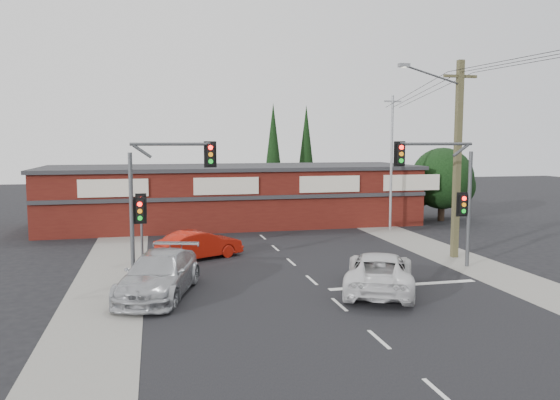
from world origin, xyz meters
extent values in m
plane|color=black|center=(0.00, 0.00, 0.00)|extent=(120.00, 120.00, 0.00)
cube|color=black|center=(0.00, 5.00, 0.01)|extent=(14.00, 70.00, 0.01)
cube|color=gray|center=(-8.50, 5.00, 0.01)|extent=(3.00, 70.00, 0.02)
cube|color=gray|center=(8.50, 5.00, 0.01)|extent=(3.00, 70.00, 0.02)
cube|color=silver|center=(3.50, -1.50, 0.01)|extent=(6.50, 0.35, 0.01)
imported|color=silver|center=(2.20, -2.02, 0.78)|extent=(4.66, 6.18, 1.56)
imported|color=#B0B3B6|center=(-6.42, -0.75, 0.83)|extent=(3.89, 6.18, 1.67)
imported|color=#A3160A|center=(-4.36, 5.61, 0.73)|extent=(4.66, 3.31, 1.46)
cube|color=silver|center=(0.00, -10.75, 0.01)|extent=(0.12, 1.60, 0.01)
cube|color=silver|center=(0.00, -7.12, 0.01)|extent=(0.12, 1.60, 0.01)
cube|color=silver|center=(0.00, -3.50, 0.01)|extent=(0.12, 1.60, 0.01)
cube|color=silver|center=(0.00, 0.13, 0.01)|extent=(0.12, 1.60, 0.01)
cube|color=silver|center=(0.00, 3.76, 0.01)|extent=(0.12, 1.60, 0.01)
cube|color=silver|center=(0.00, 7.38, 0.01)|extent=(0.12, 1.60, 0.01)
cube|color=silver|center=(0.00, 11.01, 0.01)|extent=(0.12, 1.60, 0.01)
cube|color=silver|center=(0.00, 14.64, 0.01)|extent=(0.12, 1.60, 0.01)
cube|color=silver|center=(0.00, 18.26, 0.01)|extent=(0.12, 1.60, 0.01)
cube|color=#45120D|center=(-1.00, 17.00, 2.00)|extent=(26.00, 8.00, 4.00)
cube|color=#2D2D30|center=(-1.00, 17.00, 4.10)|extent=(26.40, 8.40, 0.25)
cube|color=beige|center=(-9.00, 12.95, 3.10)|extent=(4.20, 0.12, 1.10)
cube|color=beige|center=(-2.00, 12.95, 3.10)|extent=(4.20, 0.12, 1.10)
cube|color=beige|center=(5.00, 12.95, 3.10)|extent=(4.20, 0.12, 1.10)
cube|color=beige|center=(11.00, 12.95, 3.10)|extent=(4.20, 0.12, 1.10)
cube|color=#2D2D30|center=(-1.00, 12.90, 2.30)|extent=(26.00, 0.15, 0.25)
cylinder|color=#2D2116|center=(14.50, 15.00, 0.90)|extent=(0.50, 0.50, 1.80)
sphere|color=black|center=(14.50, 15.00, 3.20)|extent=(4.60, 4.60, 4.60)
sphere|color=black|center=(16.00, 16.00, 2.50)|extent=(3.40, 3.40, 3.40)
sphere|color=black|center=(13.20, 16.40, 2.30)|extent=(2.80, 2.80, 2.80)
cylinder|color=#2D2116|center=(3.50, 24.00, 1.00)|extent=(0.24, 0.24, 2.00)
cone|color=black|center=(3.50, 24.00, 5.50)|extent=(1.80, 1.80, 7.50)
cylinder|color=#2D2116|center=(7.00, 26.00, 1.00)|extent=(0.24, 0.24, 2.00)
cone|color=black|center=(7.00, 26.00, 5.50)|extent=(1.80, 1.80, 7.50)
cylinder|color=#47494C|center=(-7.50, 2.00, 2.75)|extent=(0.18, 0.18, 5.50)
cylinder|color=#47494C|center=(-5.80, 2.00, 5.85)|extent=(3.40, 0.14, 0.14)
cylinder|color=#47494C|center=(-6.99, 2.00, 5.55)|extent=(0.82, 0.14, 0.63)
cube|color=black|center=(-4.10, 2.00, 5.40)|extent=(0.32, 0.22, 0.95)
cube|color=black|center=(-4.10, 2.07, 5.40)|extent=(0.55, 0.04, 1.15)
cylinder|color=#FF0C07|center=(-4.10, 1.87, 5.70)|extent=(0.20, 0.06, 0.20)
cylinder|color=orange|center=(-4.10, 1.87, 5.40)|extent=(0.20, 0.06, 0.20)
cylinder|color=#0CE526|center=(-4.10, 1.87, 5.10)|extent=(0.20, 0.06, 0.20)
cube|color=black|center=(-7.15, 2.00, 3.00)|extent=(0.32, 0.22, 0.95)
cube|color=black|center=(-7.15, 2.07, 3.00)|extent=(0.55, 0.04, 1.15)
cylinder|color=#FF0C07|center=(-7.15, 1.87, 3.30)|extent=(0.20, 0.06, 0.20)
cylinder|color=orange|center=(-7.15, 1.87, 3.00)|extent=(0.20, 0.06, 0.20)
cylinder|color=#0CE526|center=(-7.15, 1.87, 2.70)|extent=(0.20, 0.06, 0.20)
cylinder|color=#47494C|center=(8.00, 1.00, 2.75)|extent=(0.18, 0.18, 5.50)
cylinder|color=#47494C|center=(6.20, 1.00, 5.85)|extent=(3.60, 0.14, 0.14)
cylinder|color=#47494C|center=(7.46, 1.00, 5.55)|extent=(0.82, 0.14, 0.63)
cube|color=black|center=(4.40, 1.00, 5.40)|extent=(0.32, 0.22, 0.95)
cube|color=black|center=(4.40, 1.07, 5.40)|extent=(0.55, 0.04, 1.15)
cylinder|color=#FF0C07|center=(4.40, 0.87, 5.70)|extent=(0.20, 0.06, 0.20)
cylinder|color=orange|center=(4.40, 0.87, 5.40)|extent=(0.20, 0.06, 0.20)
cylinder|color=#0CE526|center=(4.40, 0.87, 5.10)|extent=(0.20, 0.06, 0.20)
cube|color=black|center=(7.65, 1.00, 3.00)|extent=(0.32, 0.22, 0.95)
cube|color=black|center=(7.65, 1.07, 3.00)|extent=(0.55, 0.04, 1.15)
cylinder|color=#FF0C07|center=(7.65, 0.87, 3.30)|extent=(0.20, 0.06, 0.20)
cylinder|color=orange|center=(7.65, 0.87, 3.00)|extent=(0.20, 0.06, 0.20)
cylinder|color=#0CE526|center=(7.65, 0.87, 2.70)|extent=(0.20, 0.06, 0.20)
cylinder|color=#47494C|center=(-7.20, 6.00, 1.50)|extent=(0.12, 0.12, 3.00)
cube|color=black|center=(-7.20, 6.00, 2.80)|extent=(0.32, 0.22, 0.95)
cube|color=black|center=(-7.20, 6.07, 2.80)|extent=(0.55, 0.04, 1.15)
cylinder|color=#FF0C07|center=(-7.20, 5.87, 3.10)|extent=(0.20, 0.06, 0.20)
cylinder|color=orange|center=(-7.20, 5.87, 2.80)|extent=(0.20, 0.06, 0.20)
cylinder|color=#0CE526|center=(-7.20, 5.87, 2.50)|extent=(0.20, 0.06, 0.20)
cube|color=brown|center=(8.50, 3.00, 5.00)|extent=(0.30, 0.30, 10.00)
cube|color=brown|center=(8.50, 3.00, 9.20)|extent=(1.80, 0.14, 0.14)
cylinder|color=#47494C|center=(6.90, 2.85, 9.20)|extent=(3.23, 0.39, 0.89)
cube|color=slate|center=(5.30, 2.70, 9.60)|extent=(0.55, 0.25, 0.18)
cylinder|color=silver|center=(5.30, 2.70, 9.50)|extent=(0.28, 0.28, 0.05)
cylinder|color=gray|center=(9.00, 12.00, 4.50)|extent=(0.16, 0.16, 9.00)
cube|color=gray|center=(9.00, 12.00, 8.60)|extent=(1.20, 0.10, 0.10)
cylinder|color=black|center=(8.15, 7.50, 8.80)|extent=(0.73, 9.01, 1.22)
cylinder|color=black|center=(8.75, 7.50, 8.80)|extent=(0.52, 9.00, 1.22)
cylinder|color=black|center=(9.34, 7.50, 8.80)|extent=(0.31, 9.00, 1.22)
camera|label=1|loc=(-6.50, -21.98, 5.98)|focal=35.00mm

